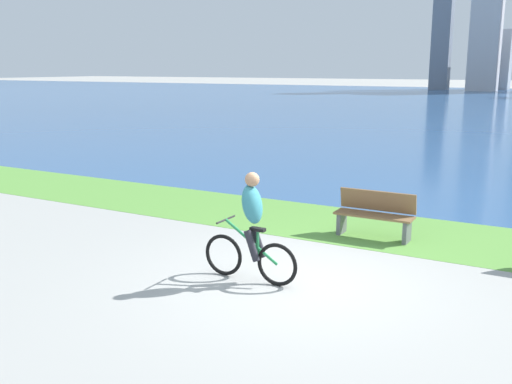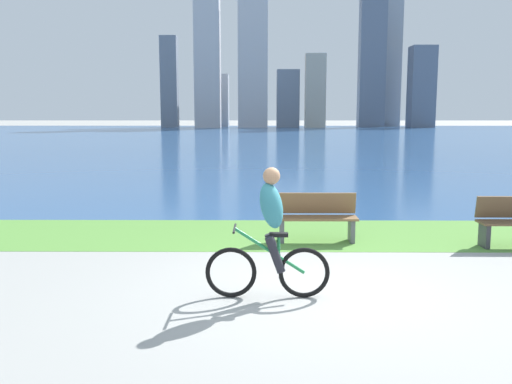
{
  "view_description": "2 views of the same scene",
  "coord_description": "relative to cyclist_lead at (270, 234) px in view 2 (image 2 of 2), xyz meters",
  "views": [
    {
      "loc": [
        3.58,
        -7.71,
        3.24
      ],
      "look_at": [
        -1.06,
        0.62,
        1.19
      ],
      "focal_mm": 40.86,
      "sensor_mm": 36.0,
      "label": 1
    },
    {
      "loc": [
        -0.75,
        -7.26,
        2.4
      ],
      "look_at": [
        -0.82,
        0.65,
        1.26
      ],
      "focal_mm": 38.87,
      "sensor_mm": 36.0,
      "label": 2
    }
  ],
  "objects": [
    {
      "name": "ground_plane",
      "position": [
        0.63,
        0.29,
        -0.84
      ],
      "size": [
        300.0,
        300.0,
        0.0
      ],
      "primitive_type": "plane",
      "color": "#9E9E99"
    },
    {
      "name": "grass_strip_bayside",
      "position": [
        0.63,
        3.77,
        -0.84
      ],
      "size": [
        120.0,
        2.82,
        0.01
      ],
      "primitive_type": "cube",
      "color": "#59933D",
      "rests_on": "ground"
    },
    {
      "name": "bay_water_surface",
      "position": [
        0.63,
        47.96,
        -0.84
      ],
      "size": [
        300.0,
        85.57,
        0.0
      ],
      "primitive_type": "cube",
      "color": "#2D568C",
      "rests_on": "ground"
    },
    {
      "name": "cyclist_lead",
      "position": [
        0.0,
        0.0,
        0.0
      ],
      "size": [
        1.62,
        0.52,
        1.71
      ],
      "color": "black",
      "rests_on": "ground"
    },
    {
      "name": "bench_far_along_path",
      "position": [
        0.92,
        3.21,
        -0.39
      ],
      "size": [
        1.5,
        0.47,
        0.9
      ],
      "color": "brown",
      "rests_on": "ground"
    },
    {
      "name": "city_skyline_far_shore",
      "position": [
        5.19,
        81.16,
        8.52
      ],
      "size": [
        42.34,
        10.35,
        24.61
      ],
      "color": "slate",
      "rests_on": "ground"
    }
  ]
}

